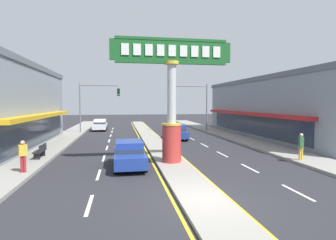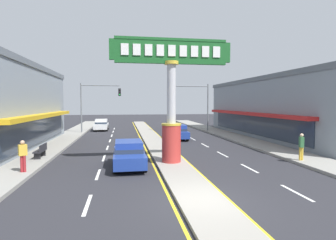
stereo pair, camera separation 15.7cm
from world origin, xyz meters
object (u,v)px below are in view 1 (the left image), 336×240
at_px(storefront_right, 281,108).
at_px(sedan_near_left_lane, 129,154).
at_px(sedan_near_right_lane, 100,125).
at_px(pedestrian_near_kerb, 301,145).
at_px(sedan_far_right_lane, 177,132).
at_px(district_sign, 172,98).
at_px(traffic_light_left_side, 95,99).
at_px(street_bench, 41,151).
at_px(traffic_light_right_side, 194,99).
at_px(pedestrian_far_side, 23,154).

height_order(storefront_right, sedan_near_left_lane, storefront_right).
distance_m(sedan_near_right_lane, pedestrian_near_kerb, 27.11).
distance_m(storefront_right, sedan_far_right_lane, 11.96).
distance_m(district_sign, traffic_light_left_side, 19.22).
relative_size(storefront_right, traffic_light_left_side, 4.06).
bearing_deg(pedestrian_near_kerb, street_bench, 167.74).
height_order(traffic_light_right_side, street_bench, traffic_light_right_side).
relative_size(traffic_light_right_side, street_bench, 3.87).
height_order(traffic_light_right_side, pedestrian_far_side, traffic_light_right_side).
xyz_separation_m(sedan_near_right_lane, sedan_near_left_lane, (3.30, -22.55, 0.00)).
relative_size(traffic_light_left_side, sedan_far_right_lane, 1.43).
height_order(traffic_light_left_side, street_bench, traffic_light_left_side).
bearing_deg(traffic_light_left_side, district_sign, -71.22).
relative_size(storefront_right, pedestrian_far_side, 15.17).
height_order(traffic_light_left_side, sedan_near_left_lane, traffic_light_left_side).
height_order(sedan_near_right_lane, sedan_near_left_lane, same).
relative_size(street_bench, pedestrian_near_kerb, 0.94).
bearing_deg(storefront_right, sedan_near_left_lane, -145.67).
bearing_deg(sedan_far_right_lane, traffic_light_left_side, 141.80).
xyz_separation_m(pedestrian_near_kerb, pedestrian_far_side, (-16.14, -0.37, -0.02)).
xyz_separation_m(sedan_near_right_lane, street_bench, (-2.38, -19.68, -0.14)).
xyz_separation_m(district_sign, traffic_light_right_side, (6.19, 17.94, 0.17)).
distance_m(district_sign, street_bench, 9.31).
distance_m(sedan_near_left_lane, street_bench, 6.37).
xyz_separation_m(traffic_light_left_side, sedan_near_left_lane, (3.58, -18.57, -3.46)).
height_order(district_sign, storefront_right, district_sign).
bearing_deg(street_bench, pedestrian_far_side, -86.86).
xyz_separation_m(sedan_far_right_lane, pedestrian_near_kerb, (5.47, -12.35, 0.35)).
distance_m(traffic_light_right_side, street_bench, 21.47).
distance_m(district_sign, pedestrian_near_kerb, 8.65).
distance_m(traffic_light_left_side, sedan_far_right_lane, 11.70).
relative_size(traffic_light_right_side, pedestrian_far_side, 3.73).
distance_m(storefront_right, traffic_light_left_side, 21.69).
distance_m(sedan_near_right_lane, sedan_far_right_lane, 13.82).
height_order(traffic_light_left_side, pedestrian_near_kerb, traffic_light_left_side).
bearing_deg(sedan_near_right_lane, sedan_far_right_lane, -52.02).
bearing_deg(traffic_light_left_side, sedan_near_right_lane, 85.90).
distance_m(traffic_light_right_side, sedan_near_right_lane, 13.27).
xyz_separation_m(storefront_right, traffic_light_right_side, (-8.12, 6.77, 1.02)).
relative_size(storefront_right, sedan_far_right_lane, 5.82).
xyz_separation_m(storefront_right, street_bench, (-22.59, -8.69, -2.58)).
bearing_deg(traffic_light_right_side, district_sign, -109.03).
xyz_separation_m(traffic_light_right_side, sedan_near_right_lane, (-12.09, 4.23, -3.46)).
distance_m(traffic_light_left_side, sedan_near_right_lane, 5.28).
bearing_deg(district_sign, storefront_right, 38.00).
bearing_deg(traffic_light_right_side, sedan_near_left_lane, -115.64).
height_order(sedan_far_right_lane, street_bench, sedan_far_right_lane).
distance_m(storefront_right, pedestrian_far_side, 25.77).
bearing_deg(district_sign, pedestrian_far_side, -169.93).
xyz_separation_m(traffic_light_right_side, street_bench, (-14.47, -15.45, -3.60)).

